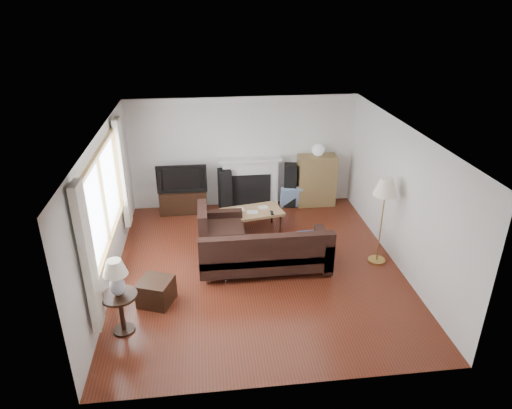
{
  "coord_description": "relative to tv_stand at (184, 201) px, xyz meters",
  "views": [
    {
      "loc": [
        -0.86,
        -6.91,
        4.49
      ],
      "look_at": [
        0.0,
        0.3,
        1.1
      ],
      "focal_mm": 32.0,
      "sensor_mm": 36.0,
      "label": 1
    }
  ],
  "objects": [
    {
      "name": "curtain_near",
      "position": [
        -1.03,
        -4.21,
        1.14
      ],
      "size": [
        0.1,
        0.35,
        2.1
      ],
      "primitive_type": "cube",
      "color": "silver",
      "rests_on": "room"
    },
    {
      "name": "television",
      "position": [
        0.0,
        0.0,
        0.57
      ],
      "size": [
        1.08,
        0.14,
        0.62
      ],
      "primitive_type": "imported",
      "color": "black",
      "rests_on": "tv_stand"
    },
    {
      "name": "sectional_sofa",
      "position": [
        1.48,
        -2.56,
        0.14
      ],
      "size": [
        2.47,
        1.81,
        0.8
      ],
      "primitive_type": "cube",
      "color": "black",
      "rests_on": "ground"
    },
    {
      "name": "speaker_left",
      "position": [
        0.94,
        0.06,
        0.21
      ],
      "size": [
        0.31,
        0.35,
        0.93
      ],
      "primitive_type": "cube",
      "rotation": [
        0.0,
        0.0,
        0.18
      ],
      "color": "black",
      "rests_on": "ground"
    },
    {
      "name": "fireplace",
      "position": [
        1.52,
        0.15,
        0.32
      ],
      "size": [
        1.4,
        0.26,
        1.15
      ],
      "primitive_type": "cube",
      "color": "white",
      "rests_on": "room"
    },
    {
      "name": "room",
      "position": [
        1.37,
        -2.49,
        0.99
      ],
      "size": [
        5.1,
        5.6,
        2.54
      ],
      "color": "#592213",
      "rests_on": "ground"
    },
    {
      "name": "speaker_right",
      "position": [
        2.42,
        0.05,
        0.24
      ],
      "size": [
        0.33,
        0.37,
        0.99
      ],
      "primitive_type": "cube",
      "rotation": [
        0.0,
        0.0,
        -0.17
      ],
      "color": "black",
      "rests_on": "ground"
    },
    {
      "name": "globe_lamp",
      "position": [
        3.03,
        0.03,
        1.06
      ],
      "size": [
        0.27,
        0.27,
        0.27
      ],
      "primitive_type": "sphere",
      "color": "white",
      "rests_on": "bookshelf"
    },
    {
      "name": "floor_lamp",
      "position": [
        3.57,
        -2.54,
        0.55
      ],
      "size": [
        0.55,
        0.55,
        1.62
      ],
      "primitive_type": "cube",
      "rotation": [
        0.0,
        0.0,
        -0.41
      ],
      "color": "#A57D39",
      "rests_on": "ground"
    },
    {
      "name": "coffee_table",
      "position": [
        1.41,
        -1.13,
        -0.02
      ],
      "size": [
        1.32,
        0.89,
        0.47
      ],
      "primitive_type": "cube",
      "rotation": [
        0.0,
        0.0,
        0.2
      ],
      "color": "#9F764C",
      "rests_on": "ground"
    },
    {
      "name": "bookshelf",
      "position": [
        3.03,
        0.03,
        0.33
      ],
      "size": [
        0.86,
        0.41,
        1.18
      ],
      "primitive_type": "cube",
      "color": "olive",
      "rests_on": "ground"
    },
    {
      "name": "window",
      "position": [
        -1.08,
        -2.69,
        1.29
      ],
      "size": [
        0.12,
        2.74,
        1.54
      ],
      "primitive_type": "cube",
      "color": "brown",
      "rests_on": "room"
    },
    {
      "name": "tv_stand",
      "position": [
        0.0,
        0.0,
        0.0
      ],
      "size": [
        1.04,
        0.47,
        0.52
      ],
      "primitive_type": "cube",
      "color": "black",
      "rests_on": "ground"
    },
    {
      "name": "curtain_far",
      "position": [
        -1.03,
        -1.17,
        1.14
      ],
      "size": [
        0.1,
        0.35,
        2.1
      ],
      "primitive_type": "cube",
      "color": "silver",
      "rests_on": "room"
    },
    {
      "name": "footstool",
      "position": [
        -0.35,
        -3.32,
        -0.05
      ],
      "size": [
        0.63,
        0.63,
        0.41
      ],
      "primitive_type": "cube",
      "rotation": [
        0.0,
        0.0,
        -0.37
      ],
      "color": "black",
      "rests_on": "ground"
    },
    {
      "name": "side_table",
      "position": [
        -0.78,
        -3.95,
        0.06
      ],
      "size": [
        0.51,
        0.51,
        0.64
      ],
      "primitive_type": "cube",
      "color": "black",
      "rests_on": "ground"
    },
    {
      "name": "table_lamp",
      "position": [
        -0.78,
        -3.95,
        0.65
      ],
      "size": [
        0.34,
        0.34,
        0.55
      ],
      "primitive_type": "cube",
      "color": "silver",
      "rests_on": "side_table"
    }
  ]
}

